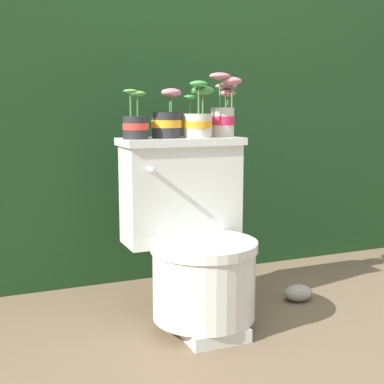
{
  "coord_description": "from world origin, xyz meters",
  "views": [
    {
      "loc": [
        -0.86,
        -1.84,
        0.86
      ],
      "look_at": [
        -0.06,
        0.07,
        0.52
      ],
      "focal_mm": 50.0,
      "sensor_mm": 36.0,
      "label": 1
    }
  ],
  "objects_px": {
    "potted_plant_middle": "(198,118)",
    "potted_plant_midleft": "(167,121)",
    "garden_stone": "(298,293)",
    "toilet": "(193,239)",
    "potted_plant_left": "(136,124)",
    "potted_plant_midright": "(224,110)"
  },
  "relations": [
    {
      "from": "potted_plant_left",
      "to": "toilet",
      "type": "bearing_deg",
      "value": -32.23
    },
    {
      "from": "potted_plant_left",
      "to": "potted_plant_middle",
      "type": "xyz_separation_m",
      "value": [
        0.26,
        -0.01,
        0.02
      ]
    },
    {
      "from": "potted_plant_middle",
      "to": "potted_plant_midright",
      "type": "height_order",
      "value": "potted_plant_midright"
    },
    {
      "from": "potted_plant_left",
      "to": "potted_plant_midright",
      "type": "distance_m",
      "value": 0.4
    },
    {
      "from": "toilet",
      "to": "garden_stone",
      "type": "height_order",
      "value": "toilet"
    },
    {
      "from": "potted_plant_midleft",
      "to": "potted_plant_midright",
      "type": "relative_size",
      "value": 0.75
    },
    {
      "from": "potted_plant_left",
      "to": "garden_stone",
      "type": "relative_size",
      "value": 1.48
    },
    {
      "from": "garden_stone",
      "to": "toilet",
      "type": "bearing_deg",
      "value": -178.59
    },
    {
      "from": "potted_plant_middle",
      "to": "potted_plant_midleft",
      "type": "bearing_deg",
      "value": 166.95
    },
    {
      "from": "toilet",
      "to": "potted_plant_midright",
      "type": "relative_size",
      "value": 2.77
    },
    {
      "from": "potted_plant_midright",
      "to": "potted_plant_left",
      "type": "bearing_deg",
      "value": -176.94
    },
    {
      "from": "potted_plant_left",
      "to": "potted_plant_midleft",
      "type": "height_order",
      "value": "potted_plant_midleft"
    },
    {
      "from": "toilet",
      "to": "potted_plant_midleft",
      "type": "xyz_separation_m",
      "value": [
        -0.06,
        0.14,
        0.47
      ]
    },
    {
      "from": "toilet",
      "to": "potted_plant_midright",
      "type": "bearing_deg",
      "value": 35.61
    },
    {
      "from": "potted_plant_left",
      "to": "garden_stone",
      "type": "distance_m",
      "value": 1.04
    },
    {
      "from": "potted_plant_left",
      "to": "potted_plant_middle",
      "type": "height_order",
      "value": "potted_plant_middle"
    },
    {
      "from": "potted_plant_midright",
      "to": "garden_stone",
      "type": "distance_m",
      "value": 0.87
    },
    {
      "from": "potted_plant_middle",
      "to": "garden_stone",
      "type": "distance_m",
      "value": 0.9
    },
    {
      "from": "potted_plant_middle",
      "to": "toilet",
      "type": "bearing_deg",
      "value": -121.42
    },
    {
      "from": "toilet",
      "to": "garden_stone",
      "type": "xyz_separation_m",
      "value": [
        0.51,
        0.01,
        -0.3
      ]
    },
    {
      "from": "toilet",
      "to": "potted_plant_midright",
      "type": "distance_m",
      "value": 0.56
    },
    {
      "from": "potted_plant_midleft",
      "to": "garden_stone",
      "type": "distance_m",
      "value": 0.96
    }
  ]
}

